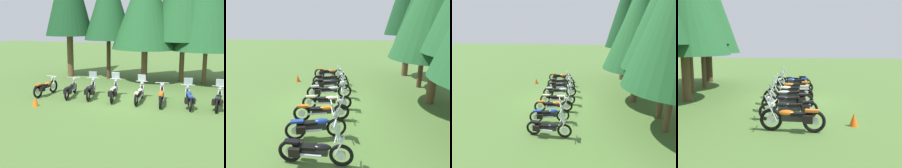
{
  "view_description": "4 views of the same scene",
  "coord_description": "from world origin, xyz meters",
  "views": [
    {
      "loc": [
        4.93,
        -14.62,
        4.18
      ],
      "look_at": [
        -0.82,
        0.13,
        0.84
      ],
      "focal_mm": 47.72,
      "sensor_mm": 36.0,
      "label": 1
    },
    {
      "loc": [
        9.65,
        1.32,
        3.99
      ],
      "look_at": [
        -0.66,
        0.54,
        0.86
      ],
      "focal_mm": 32.42,
      "sensor_mm": 36.0,
      "label": 2
    },
    {
      "loc": [
        12.93,
        2.0,
        5.19
      ],
      "look_at": [
        -1.24,
        0.31,
        0.85
      ],
      "focal_mm": 31.6,
      "sensor_mm": 36.0,
      "label": 3
    },
    {
      "loc": [
        -13.21,
        -1.07,
        2.94
      ],
      "look_at": [
        -0.41,
        0.01,
        0.96
      ],
      "focal_mm": 42.44,
      "sensor_mm": 36.0,
      "label": 4
    }
  ],
  "objects": [
    {
      "name": "motorcycle_7",
      "position": [
        4.68,
        0.25,
        0.46
      ],
      "size": [
        0.78,
        2.25,
        1.37
      ],
      "rotation": [
        0.0,
        0.0,
        1.52
      ],
      "color": "black",
      "rests_on": "ground_plane"
    },
    {
      "name": "pine_tree_2",
      "position": [
        -0.42,
        5.3,
        5.29
      ],
      "size": [
        4.52,
        4.52,
        8.26
      ],
      "color": "brown",
      "rests_on": "ground_plane"
    },
    {
      "name": "motorcycle_2",
      "position": [
        -2.01,
        -0.05,
        0.47
      ],
      "size": [
        0.93,
        2.26,
        1.38
      ],
      "rotation": [
        0.0,
        0.0,
        1.82
      ],
      "color": "black",
      "rests_on": "ground_plane"
    },
    {
      "name": "ground_plane",
      "position": [
        0.0,
        0.0,
        0.0
      ],
      "size": [
        80.0,
        80.0,
        0.0
      ],
      "primitive_type": "plane",
      "color": "#4C7033"
    },
    {
      "name": "motorcycle_1",
      "position": [
        -3.2,
        -0.22,
        0.43
      ],
      "size": [
        0.93,
        2.31,
        0.99
      ],
      "rotation": [
        0.0,
        0.0,
        1.81
      ],
      "color": "black",
      "rests_on": "ground_plane"
    },
    {
      "name": "traffic_cone",
      "position": [
        -3.9,
        -2.57,
        0.24
      ],
      "size": [
        0.32,
        0.32,
        0.48
      ],
      "primitive_type": "cone",
      "color": "#EA590F",
      "rests_on": "ground_plane"
    },
    {
      "name": "motorcycle_4",
      "position": [
        0.73,
        0.15,
        0.45
      ],
      "size": [
        0.64,
        2.37,
        1.35
      ],
      "rotation": [
        0.0,
        0.0,
        1.67
      ],
      "color": "black",
      "rests_on": "ground_plane"
    },
    {
      "name": "motorcycle_6",
      "position": [
        3.3,
        0.04,
        0.49
      ],
      "size": [
        0.88,
        2.16,
        1.38
      ],
      "rotation": [
        0.0,
        0.0,
        1.8
      ],
      "color": "black",
      "rests_on": "ground_plane"
    },
    {
      "name": "motorcycle_3",
      "position": [
        -0.67,
        0.03,
        0.47
      ],
      "size": [
        0.89,
        2.43,
        1.4
      ],
      "rotation": [
        0.0,
        0.0,
        1.8
      ],
      "color": "black",
      "rests_on": "ground_plane"
    },
    {
      "name": "motorcycle_5",
      "position": [
        1.92,
        0.05,
        0.44
      ],
      "size": [
        0.74,
        2.36,
        1.01
      ],
      "rotation": [
        0.0,
        0.0,
        1.73
      ],
      "color": "black",
      "rests_on": "ground_plane"
    },
    {
      "name": "pine_tree_1",
      "position": [
        -3.21,
        5.58,
        5.58
      ],
      "size": [
        3.5,
        3.5,
        8.32
      ],
      "color": "#42301E",
      "rests_on": "ground_plane"
    },
    {
      "name": "motorcycle_0",
      "position": [
        -4.7,
        -0.46,
        0.47
      ],
      "size": [
        0.71,
        2.23,
        1.04
      ],
      "rotation": [
        0.0,
        0.0,
        1.52
      ],
      "color": "black",
      "rests_on": "ground_plane"
    }
  ]
}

